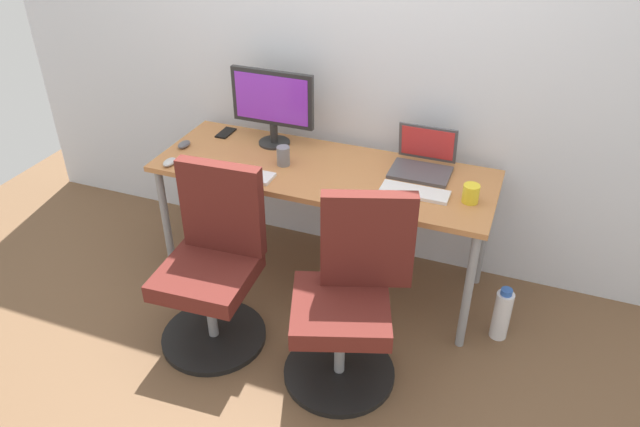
{
  "coord_description": "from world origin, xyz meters",
  "views": [
    {
      "loc": [
        1.0,
        -2.65,
        2.25
      ],
      "look_at": [
        0.0,
        -0.05,
        0.47
      ],
      "focal_mm": 33.88,
      "sensor_mm": 36.0,
      "label": 1
    }
  ],
  "objects_px": {
    "office_chair_right": "(349,301)",
    "open_laptop": "(423,160)",
    "coffee_mug": "(471,194)",
    "water_bottle_on_floor": "(502,314)",
    "desktop_monitor": "(273,103)",
    "office_chair_left": "(214,267)"
  },
  "relations": [
    {
      "from": "office_chair_left",
      "to": "desktop_monitor",
      "type": "xyz_separation_m",
      "value": [
        -0.03,
        0.81,
        0.55
      ]
    },
    {
      "from": "office_chair_right",
      "to": "coffee_mug",
      "type": "distance_m",
      "value": 0.78
    },
    {
      "from": "water_bottle_on_floor",
      "to": "open_laptop",
      "type": "xyz_separation_m",
      "value": [
        -0.54,
        0.32,
        0.63
      ]
    },
    {
      "from": "office_chair_left",
      "to": "office_chair_right",
      "type": "xyz_separation_m",
      "value": [
        0.71,
        -0.0,
        0.0
      ]
    },
    {
      "from": "desktop_monitor",
      "to": "coffee_mug",
      "type": "distance_m",
      "value": 1.2
    },
    {
      "from": "water_bottle_on_floor",
      "to": "desktop_monitor",
      "type": "height_order",
      "value": "desktop_monitor"
    },
    {
      "from": "office_chair_right",
      "to": "desktop_monitor",
      "type": "relative_size",
      "value": 1.96
    },
    {
      "from": "office_chair_left",
      "to": "coffee_mug",
      "type": "relative_size",
      "value": 10.22
    },
    {
      "from": "office_chair_right",
      "to": "open_laptop",
      "type": "relative_size",
      "value": 3.03
    },
    {
      "from": "office_chair_left",
      "to": "coffee_mug",
      "type": "height_order",
      "value": "office_chair_left"
    },
    {
      "from": "office_chair_right",
      "to": "coffee_mug",
      "type": "relative_size",
      "value": 10.22
    },
    {
      "from": "open_laptop",
      "to": "coffee_mug",
      "type": "xyz_separation_m",
      "value": [
        0.29,
        -0.24,
        -0.01
      ]
    },
    {
      "from": "office_chair_right",
      "to": "water_bottle_on_floor",
      "type": "distance_m",
      "value": 0.87
    },
    {
      "from": "office_chair_right",
      "to": "coffee_mug",
      "type": "bearing_deg",
      "value": 53.82
    },
    {
      "from": "open_laptop",
      "to": "office_chair_right",
      "type": "bearing_deg",
      "value": -98.95
    },
    {
      "from": "desktop_monitor",
      "to": "coffee_mug",
      "type": "relative_size",
      "value": 5.22
    },
    {
      "from": "water_bottle_on_floor",
      "to": "open_laptop",
      "type": "bearing_deg",
      "value": 149.61
    },
    {
      "from": "office_chair_right",
      "to": "open_laptop",
      "type": "distance_m",
      "value": 0.89
    },
    {
      "from": "office_chair_left",
      "to": "water_bottle_on_floor",
      "type": "xyz_separation_m",
      "value": [
        1.38,
        0.49,
        -0.28
      ]
    },
    {
      "from": "office_chair_right",
      "to": "open_laptop",
      "type": "height_order",
      "value": "open_laptop"
    },
    {
      "from": "water_bottle_on_floor",
      "to": "desktop_monitor",
      "type": "distance_m",
      "value": 1.66
    },
    {
      "from": "open_laptop",
      "to": "water_bottle_on_floor",
      "type": "bearing_deg",
      "value": -30.39
    }
  ]
}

